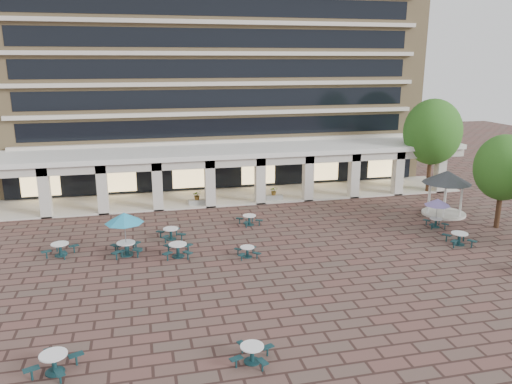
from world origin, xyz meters
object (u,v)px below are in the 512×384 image
picnic_table_1 (252,352)px  planter_right (274,195)px  planter_left (197,199)px  picnic_table_0 (54,361)px  gazebo (447,182)px

picnic_table_1 → planter_right: (7.07, 22.72, 0.08)m
picnic_table_1 → planter_right: bearing=97.7°
planter_left → planter_right: bearing=-0.0°
planter_right → picnic_table_1: bearing=-107.3°
planter_left → picnic_table_0: bearing=-110.4°
planter_left → planter_right: size_ratio=1.00×
planter_left → gazebo: bearing=-20.3°
gazebo → planter_right: (-11.94, 6.85, -2.10)m
picnic_table_0 → planter_right: (14.67, 21.66, 0.04)m
planter_left → planter_right: planter_left is taller
planter_right → gazebo: bearing=-29.9°
gazebo → picnic_table_0: bearing=-150.9°
picnic_table_1 → planter_left: planter_left is taller
gazebo → planter_left: (-18.53, 6.85, -2.08)m
picnic_table_0 → planter_left: bearing=92.8°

